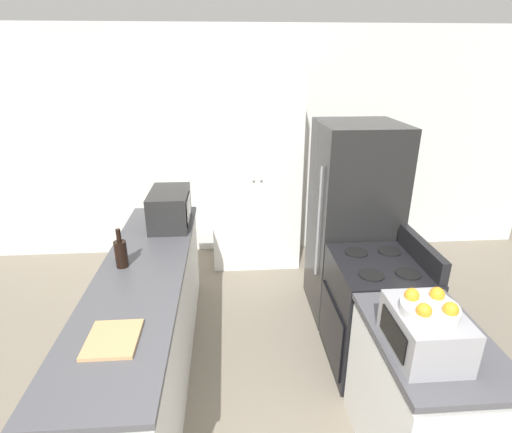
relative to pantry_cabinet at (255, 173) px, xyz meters
name	(u,v)px	position (x,y,z in m)	size (l,w,h in m)	color
wall_back	(246,146)	(-0.08, 0.33, 0.23)	(7.00, 0.06, 2.60)	silver
counter_left	(147,325)	(-0.93, -1.80, -0.65)	(0.60, 2.54, 0.88)	silver
counter_right	(420,402)	(0.76, -2.62, -0.65)	(0.60, 0.89, 0.88)	silver
pantry_cabinet	(255,173)	(0.00, 0.00, 0.00)	(0.97, 0.58, 2.14)	white
stove	(374,313)	(0.78, -1.81, -0.62)	(0.66, 0.70, 1.04)	black
refrigerator	(352,223)	(0.79, -1.06, -0.19)	(0.70, 0.72, 1.77)	black
microwave	(170,208)	(-0.82, -0.97, -0.04)	(0.33, 0.53, 0.31)	black
wine_bottle	(121,253)	(-1.06, -1.72, -0.09)	(0.09, 0.09, 0.29)	black
toaster_oven	(425,331)	(0.65, -2.72, -0.07)	(0.33, 0.42, 0.24)	#939399
fruit_bowl	(430,307)	(0.64, -2.74, 0.08)	(0.27, 0.27, 0.10)	silver
cutting_board	(113,339)	(-0.93, -2.53, -0.18)	(0.27, 0.30, 0.02)	tan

